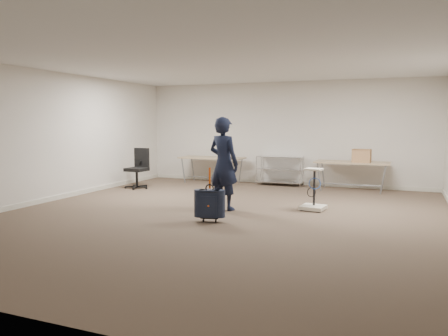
% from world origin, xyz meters
% --- Properties ---
extents(ground, '(9.00, 9.00, 0.00)m').
position_xyz_m(ground, '(0.00, 0.00, 0.00)').
color(ground, '#49392C').
rests_on(ground, ground).
extents(room_shell, '(8.00, 9.00, 9.00)m').
position_xyz_m(room_shell, '(0.00, 1.38, 0.05)').
color(room_shell, silver).
rests_on(room_shell, ground).
extents(folding_table_left, '(1.80, 0.75, 0.73)m').
position_xyz_m(folding_table_left, '(-1.90, 3.95, 0.68)').
color(folding_table_left, '#93755A').
rests_on(folding_table_left, ground).
extents(folding_table_right, '(1.80, 0.75, 0.73)m').
position_xyz_m(folding_table_right, '(1.90, 3.95, 0.68)').
color(folding_table_right, '#93755A').
rests_on(folding_table_right, ground).
extents(wire_shelf, '(1.22, 0.47, 0.80)m').
position_xyz_m(wire_shelf, '(0.00, 4.20, 0.44)').
color(wire_shelf, silver).
rests_on(wire_shelf, ground).
extents(person, '(0.76, 0.60, 1.81)m').
position_xyz_m(person, '(-0.18, 0.58, 0.91)').
color(person, black).
rests_on(person, ground).
extents(suitcase, '(0.38, 0.27, 0.94)m').
position_xyz_m(suitcase, '(0.01, -0.53, 0.32)').
color(suitcase, black).
rests_on(suitcase, ground).
extents(office_chair, '(0.63, 0.63, 1.03)m').
position_xyz_m(office_chair, '(-3.29, 2.33, 0.31)').
color(office_chair, black).
rests_on(office_chair, ground).
extents(equipment_cart, '(0.50, 0.50, 0.82)m').
position_xyz_m(equipment_cart, '(1.47, 1.17, 0.21)').
color(equipment_cart, beige).
rests_on(equipment_cart, ground).
extents(cardboard_box, '(0.45, 0.35, 0.32)m').
position_xyz_m(cardboard_box, '(2.13, 3.87, 0.89)').
color(cardboard_box, '#9D7349').
rests_on(cardboard_box, folding_table_right).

